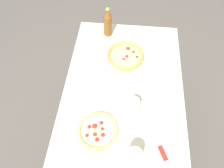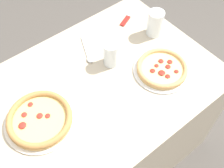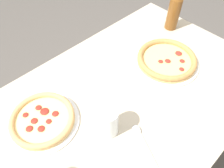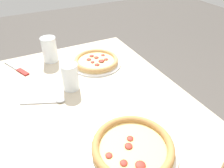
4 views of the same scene
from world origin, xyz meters
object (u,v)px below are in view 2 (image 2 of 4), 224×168
at_px(glass_orange_juice, 111,55).
at_px(knife, 129,15).
at_px(glass_cola, 155,24).
at_px(pizza_veggie, 40,119).
at_px(spoon, 88,53).
at_px(pizza_pepperoni, 162,69).

xyz_separation_m(glass_orange_juice, knife, (-0.30, -0.21, -0.05)).
bearing_deg(glass_orange_juice, glass_cola, -176.36).
distance_m(pizza_veggie, glass_orange_juice, 0.45).
height_order(glass_orange_juice, spoon, glass_orange_juice).
xyz_separation_m(pizza_veggie, glass_orange_juice, (-0.45, -0.07, 0.04)).
relative_size(glass_orange_juice, glass_cola, 0.91).
bearing_deg(spoon, glass_orange_juice, 115.52).
xyz_separation_m(pizza_pepperoni, knife, (-0.14, -0.41, -0.01)).
relative_size(pizza_veggie, glass_cola, 2.20).
height_order(glass_cola, spoon, glass_cola).
bearing_deg(glass_cola, pizza_pepperoni, 54.60).
bearing_deg(glass_cola, knife, -86.71).
bearing_deg(spoon, pizza_pepperoni, 124.20).
bearing_deg(pizza_veggie, spoon, -154.08).
distance_m(knife, spoon, 0.37).
bearing_deg(glass_orange_juice, pizza_veggie, 8.95).
xyz_separation_m(glass_cola, knife, (0.01, -0.19, -0.06)).
relative_size(pizza_veggie, glass_orange_juice, 2.41).
xyz_separation_m(glass_cola, spoon, (0.37, -0.10, -0.06)).
distance_m(pizza_pepperoni, spoon, 0.38).
bearing_deg(spoon, knife, -165.67).
distance_m(glass_orange_juice, spoon, 0.14).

